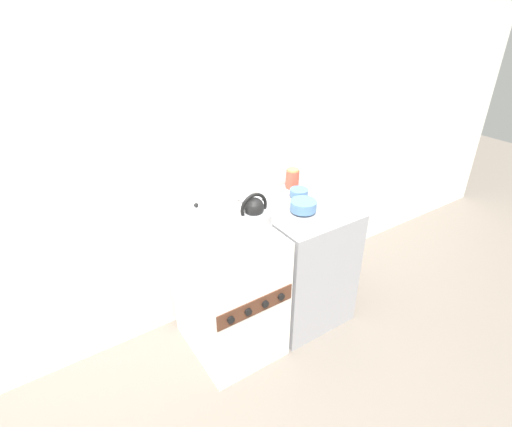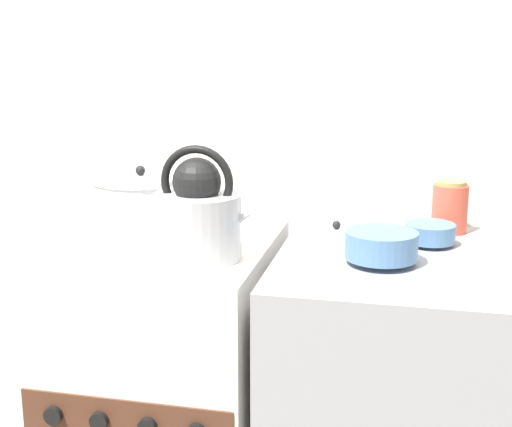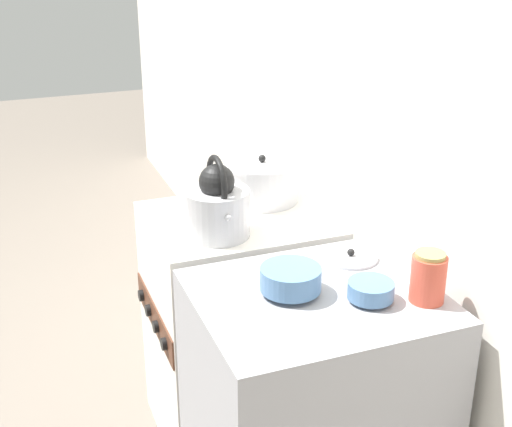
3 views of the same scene
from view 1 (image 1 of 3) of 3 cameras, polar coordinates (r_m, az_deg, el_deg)
name	(u,v)px [view 1 (image 1 of 3)]	position (r m, az deg, el deg)	size (l,w,h in m)	color
ground_plane	(256,372)	(2.81, -0.04, -21.66)	(12.00, 12.00, 0.00)	#70665B
wall_back	(190,157)	(2.62, -9.34, 7.95)	(7.00, 0.06, 2.50)	silver
stove	(229,291)	(2.68, -3.84, -11.05)	(0.54, 0.66, 0.91)	silver
counter	(297,260)	(2.97, 5.94, -6.67)	(0.59, 0.69, 0.90)	#99999E
kettle	(254,220)	(2.33, -0.24, -0.91)	(0.26, 0.21, 0.28)	#B2B2B7
cooking_pot	(197,218)	(2.44, -8.40, -0.64)	(0.28, 0.28, 0.18)	silver
enamel_bowl	(303,206)	(2.64, 6.78, 1.10)	(0.18, 0.18, 0.08)	#4C729E
small_ceramic_bowl	(299,192)	(2.85, 6.16, 3.00)	(0.13, 0.13, 0.06)	#4C729E
storage_jar	(292,179)	(2.97, 5.22, 4.98)	(0.10, 0.10, 0.15)	#CC4C38
loose_pot_lid	(264,201)	(2.77, 1.08, 1.79)	(0.17, 0.17, 0.03)	silver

